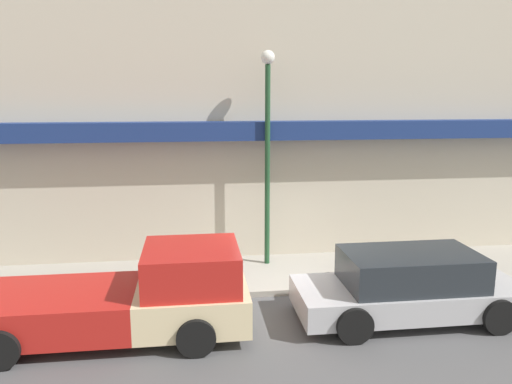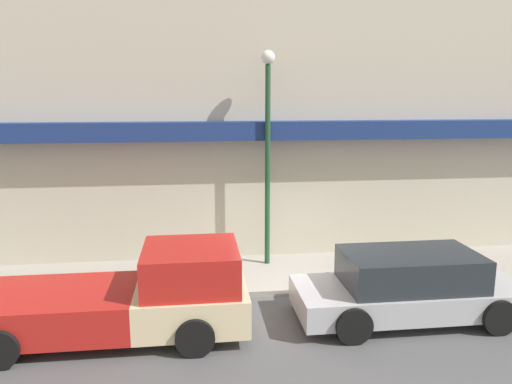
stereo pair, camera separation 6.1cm
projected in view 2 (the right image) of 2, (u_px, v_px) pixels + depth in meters
ground_plane at (288, 296)px, 11.94m from camera, size 80.00×80.00×0.00m
sidewalk at (279, 273)px, 13.24m from camera, size 36.00×2.70×0.14m
building at (265, 89)px, 15.07m from camera, size 19.80×3.80×11.18m
pickup_truck at (128, 297)px, 9.89m from camera, size 5.51×2.25×1.78m
parked_car at (409, 286)px, 10.62m from camera, size 4.86×2.06×1.47m
fire_hydrant at (390, 262)px, 12.83m from camera, size 0.16×0.16×0.71m
street_lamp at (268, 135)px, 13.15m from camera, size 0.36×0.36×5.71m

